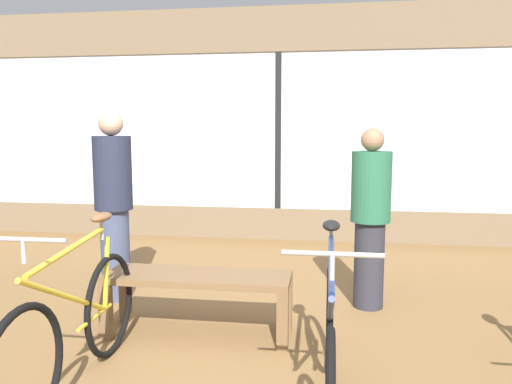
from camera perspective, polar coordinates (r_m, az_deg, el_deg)
shop_back_wall at (r=6.96m, az=2.58°, el=7.85°), size 12.00×0.08×3.20m
bicycle_left at (r=3.26m, az=-19.98°, el=-14.19°), size 0.46×1.70×1.04m
bicycle_right at (r=2.95m, az=8.42°, el=-16.54°), size 0.46×1.69×1.01m
display_bench at (r=3.86m, az=-6.65°, el=-10.52°), size 1.40×0.44×0.48m
customer_near_rack at (r=4.43m, az=12.94°, el=-2.62°), size 0.48×0.48×1.57m
customer_by_window at (r=4.70m, az=-15.96°, el=-1.12°), size 0.41×0.41×1.72m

